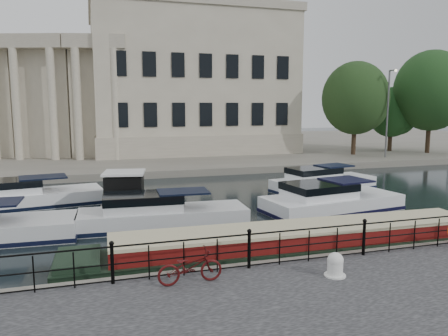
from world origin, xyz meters
The scene contains 11 objects.
ground_plane centered at (0.00, 0.00, 0.00)m, with size 160.00×160.00×0.00m, color black.
far_bank centered at (0.00, 39.00, 0.28)m, with size 120.00×42.00×0.55m, color #6B665B.
railing centered at (0.00, -2.25, 1.20)m, with size 24.14×0.14×1.22m.
civic_building centered at (-1.00, 34.71, 7.04)m, with size 53.55×31.84×16.85m.
lamp_posts centered at (26.00, 20.70, 4.80)m, with size 8.24×1.55×8.07m.
bicycle centered at (-1.95, -2.85, 1.03)m, with size 0.63×1.82×0.96m, color #430B0C.
mooring_bollard centered at (2.16, -3.55, 0.88)m, with size 0.62×0.62×0.70m.
narrowboat centered at (2.60, -0.59, 0.37)m, with size 16.71×2.67×1.61m.
harbour_hut centered at (-2.90, 8.18, 0.95)m, with size 3.11×2.74×2.17m.
cabin_cruisers centered at (-1.24, 7.19, 0.37)m, with size 27.91×9.46×1.99m.
trees centered at (25.70, 23.27, 6.05)m, with size 15.15×8.91×10.41m.
Camera 1 is at (-4.40, -14.12, 5.44)m, focal length 35.00 mm.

